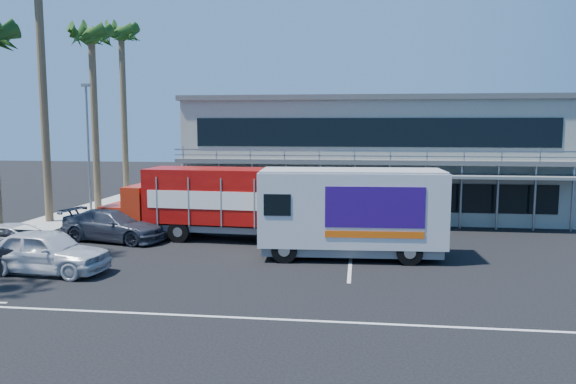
# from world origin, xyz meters

# --- Properties ---
(ground) EXTENTS (120.00, 120.00, 0.00)m
(ground) POSITION_xyz_m (0.00, 0.00, 0.00)
(ground) COLOR black
(ground) RESTS_ON ground
(building) EXTENTS (22.40, 12.00, 7.30)m
(building) POSITION_xyz_m (3.00, 14.94, 3.66)
(building) COLOR gray
(building) RESTS_ON ground
(curb_strip) EXTENTS (3.00, 32.00, 0.16)m
(curb_strip) POSITION_xyz_m (-15.00, 6.00, 0.08)
(curb_strip) COLOR #A5A399
(curb_strip) RESTS_ON ground
(palm_e) EXTENTS (2.80, 2.80, 12.25)m
(palm_e) POSITION_xyz_m (-14.70, 13.00, 10.57)
(palm_e) COLOR brown
(palm_e) RESTS_ON ground
(palm_f) EXTENTS (2.80, 2.80, 13.25)m
(palm_f) POSITION_xyz_m (-15.10, 18.50, 11.47)
(palm_f) COLOR brown
(palm_f) RESTS_ON ground
(light_pole_far) EXTENTS (0.50, 0.25, 8.09)m
(light_pole_far) POSITION_xyz_m (-14.20, 11.00, 4.50)
(light_pole_far) COLOR gray
(light_pole_far) RESTS_ON ground
(red_truck) EXTENTS (10.54, 3.11, 3.50)m
(red_truck) POSITION_xyz_m (-4.72, 5.04, 1.93)
(red_truck) COLOR #B3240E
(red_truck) RESTS_ON ground
(white_van) EXTENTS (7.82, 3.03, 3.76)m
(white_van) POSITION_xyz_m (1.99, 2.00, 2.00)
(white_van) COLOR silver
(white_van) RESTS_ON ground
(parked_car_a) EXTENTS (5.04, 2.39, 1.67)m
(parked_car_a) POSITION_xyz_m (-9.50, -2.00, 0.83)
(parked_car_a) COLOR silver
(parked_car_a) RESTS_ON ground
(parked_car_c) EXTENTS (4.78, 2.27, 1.32)m
(parked_car_c) POSITION_xyz_m (-12.50, 0.80, 0.66)
(parked_car_c) COLOR silver
(parked_car_c) RESTS_ON ground
(parked_car_d) EXTENTS (5.60, 3.19, 1.53)m
(parked_car_d) POSITION_xyz_m (-9.50, 4.00, 0.76)
(parked_car_d) COLOR #313642
(parked_car_d) RESTS_ON ground
(parked_car_e) EXTENTS (4.88, 3.24, 1.54)m
(parked_car_e) POSITION_xyz_m (-9.50, 9.96, 0.77)
(parked_car_e) COLOR slate
(parked_car_e) RESTS_ON ground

